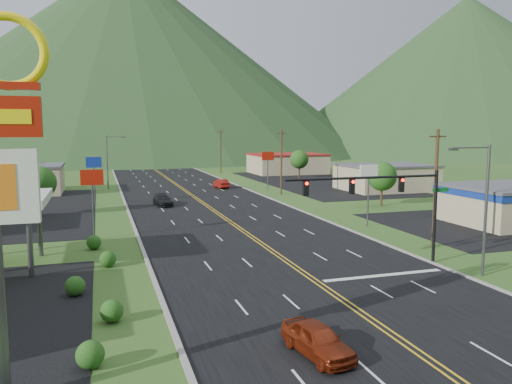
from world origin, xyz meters
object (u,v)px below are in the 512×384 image
object	(u,v)px
traffic_signal	(389,194)
streetlight_west	(109,158)
streetlight_east	(483,201)
car_dark_mid	(163,201)
car_red_far	(221,184)
car_red_near	(317,340)

from	to	relation	value
traffic_signal	streetlight_west	xyz separation A→B (m)	(-18.16, 56.00, -0.15)
streetlight_east	streetlight_west	size ratio (longest dim) A/B	1.00
traffic_signal	car_dark_mid	world-z (taller)	traffic_signal
streetlight_east	car_red_far	world-z (taller)	streetlight_east
traffic_signal	streetlight_east	world-z (taller)	streetlight_east
streetlight_east	car_red_near	world-z (taller)	streetlight_east
car_red_near	car_dark_mid	world-z (taller)	car_red_near
car_dark_mid	car_red_far	bearing A→B (deg)	49.00
streetlight_east	car_red_far	distance (m)	55.99
traffic_signal	streetlight_east	xyz separation A→B (m)	(4.70, -4.00, -0.15)
streetlight_west	car_dark_mid	distance (m)	22.77
traffic_signal	streetlight_west	bearing A→B (deg)	107.97
streetlight_east	car_red_far	xyz separation A→B (m)	(-4.68, 55.62, -4.41)
streetlight_east	car_dark_mid	world-z (taller)	streetlight_east
car_red_far	streetlight_west	bearing A→B (deg)	-17.69
streetlight_east	car_red_near	size ratio (longest dim) A/B	2.15
traffic_signal	car_red_near	xyz separation A→B (m)	(-10.91, -11.79, -4.61)
streetlight_west	car_dark_mid	world-z (taller)	streetlight_west
traffic_signal	streetlight_west	size ratio (longest dim) A/B	1.46
car_dark_mid	car_red_near	bearing A→B (deg)	-94.60
streetlight_west	car_red_near	world-z (taller)	streetlight_west
streetlight_east	car_red_near	distance (m)	18.01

